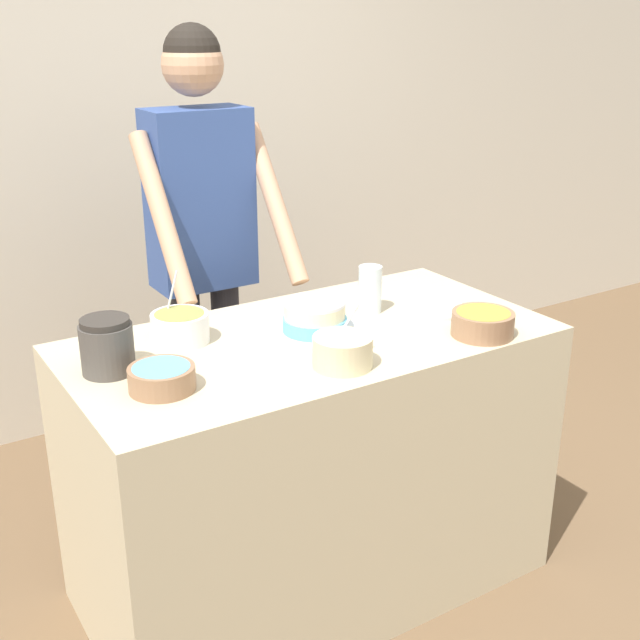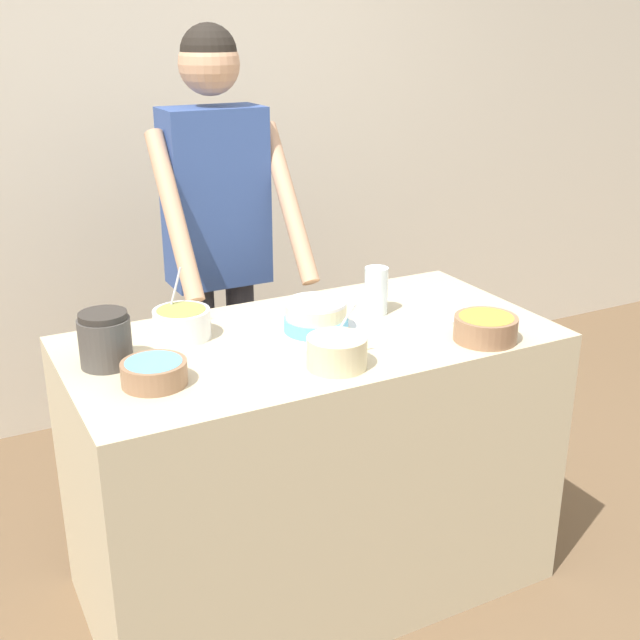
{
  "view_description": "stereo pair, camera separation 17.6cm",
  "coord_description": "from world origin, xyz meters",
  "px_view_note": "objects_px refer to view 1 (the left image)",
  "views": [
    {
      "loc": [
        -1.16,
        -1.53,
        1.78
      ],
      "look_at": [
        0.01,
        0.33,
        0.95
      ],
      "focal_mm": 45.0,
      "sensor_mm": 36.0,
      "label": 1
    },
    {
      "loc": [
        -1.01,
        -1.62,
        1.78
      ],
      "look_at": [
        0.01,
        0.33,
        0.95
      ],
      "focal_mm": 45.0,
      "sensor_mm": 36.0,
      "label": 2
    }
  ],
  "objects_px": {
    "ceramic_plate": "(434,309)",
    "stoneware_jar": "(107,346)",
    "cake": "(315,320)",
    "frosting_bowl_orange": "(483,323)",
    "frosting_bowl_white": "(343,350)",
    "frosting_bowl_blue": "(162,377)",
    "person_baker": "(202,220)",
    "drinking_glass": "(370,289)",
    "frosting_bowl_olive": "(180,326)"
  },
  "relations": [
    {
      "from": "ceramic_plate",
      "to": "stoneware_jar",
      "type": "relative_size",
      "value": 1.38
    },
    {
      "from": "cake",
      "to": "frosting_bowl_orange",
      "type": "distance_m",
      "value": 0.5
    },
    {
      "from": "cake",
      "to": "frosting_bowl_white",
      "type": "xyz_separation_m",
      "value": [
        -0.06,
        -0.25,
        0.0
      ]
    },
    {
      "from": "frosting_bowl_blue",
      "to": "frosting_bowl_white",
      "type": "bearing_deg",
      "value": -14.6
    },
    {
      "from": "cake",
      "to": "stoneware_jar",
      "type": "xyz_separation_m",
      "value": [
        -0.62,
        0.06,
        0.03
      ]
    },
    {
      "from": "frosting_bowl_white",
      "to": "stoneware_jar",
      "type": "xyz_separation_m",
      "value": [
        -0.55,
        0.3,
        0.03
      ]
    },
    {
      "from": "frosting_bowl_blue",
      "to": "stoneware_jar",
      "type": "height_order",
      "value": "stoneware_jar"
    },
    {
      "from": "person_baker",
      "to": "ceramic_plate",
      "type": "xyz_separation_m",
      "value": [
        0.47,
        -0.74,
        -0.2
      ]
    },
    {
      "from": "cake",
      "to": "drinking_glass",
      "type": "distance_m",
      "value": 0.26
    },
    {
      "from": "person_baker",
      "to": "frosting_bowl_orange",
      "type": "distance_m",
      "value": 1.1
    },
    {
      "from": "person_baker",
      "to": "cake",
      "type": "xyz_separation_m",
      "value": [
        0.04,
        -0.71,
        -0.17
      ]
    },
    {
      "from": "person_baker",
      "to": "drinking_glass",
      "type": "relative_size",
      "value": 11.52
    },
    {
      "from": "ceramic_plate",
      "to": "stoneware_jar",
      "type": "distance_m",
      "value": 1.06
    },
    {
      "from": "stoneware_jar",
      "to": "drinking_glass",
      "type": "bearing_deg",
      "value": 0.75
    },
    {
      "from": "cake",
      "to": "drinking_glass",
      "type": "bearing_deg",
      "value": 15.12
    },
    {
      "from": "person_baker",
      "to": "stoneware_jar",
      "type": "height_order",
      "value": "person_baker"
    },
    {
      "from": "cake",
      "to": "ceramic_plate",
      "type": "distance_m",
      "value": 0.44
    },
    {
      "from": "frosting_bowl_olive",
      "to": "person_baker",
      "type": "bearing_deg",
      "value": 59.26
    },
    {
      "from": "cake",
      "to": "frosting_bowl_blue",
      "type": "bearing_deg",
      "value": -167.13
    },
    {
      "from": "frosting_bowl_white",
      "to": "frosting_bowl_olive",
      "type": "distance_m",
      "value": 0.5
    },
    {
      "from": "frosting_bowl_orange",
      "to": "frosting_bowl_white",
      "type": "relative_size",
      "value": 1.13
    },
    {
      "from": "cake",
      "to": "stoneware_jar",
      "type": "distance_m",
      "value": 0.62
    },
    {
      "from": "frosting_bowl_olive",
      "to": "drinking_glass",
      "type": "distance_m",
      "value": 0.63
    },
    {
      "from": "ceramic_plate",
      "to": "cake",
      "type": "bearing_deg",
      "value": 175.34
    },
    {
      "from": "frosting_bowl_olive",
      "to": "cake",
      "type": "bearing_deg",
      "value": -22.95
    },
    {
      "from": "frosting_bowl_olive",
      "to": "ceramic_plate",
      "type": "bearing_deg",
      "value": -13.41
    },
    {
      "from": "person_baker",
      "to": "frosting_bowl_blue",
      "type": "distance_m",
      "value": 0.98
    },
    {
      "from": "cake",
      "to": "person_baker",
      "type": "bearing_deg",
      "value": 93.21
    },
    {
      "from": "ceramic_plate",
      "to": "frosting_bowl_olive",
      "type": "bearing_deg",
      "value": 166.59
    },
    {
      "from": "frosting_bowl_white",
      "to": "stoneware_jar",
      "type": "bearing_deg",
      "value": 151.34
    },
    {
      "from": "person_baker",
      "to": "frosting_bowl_orange",
      "type": "bearing_deg",
      "value": -65.07
    },
    {
      "from": "frosting_bowl_olive",
      "to": "ceramic_plate",
      "type": "height_order",
      "value": "frosting_bowl_olive"
    },
    {
      "from": "frosting_bowl_orange",
      "to": "frosting_bowl_white",
      "type": "xyz_separation_m",
      "value": [
        -0.48,
        0.03,
        0.01
      ]
    },
    {
      "from": "frosting_bowl_white",
      "to": "frosting_bowl_orange",
      "type": "bearing_deg",
      "value": -3.88
    },
    {
      "from": "person_baker",
      "to": "drinking_glass",
      "type": "bearing_deg",
      "value": -65.54
    },
    {
      "from": "cake",
      "to": "frosting_bowl_white",
      "type": "relative_size",
      "value": 1.74
    },
    {
      "from": "frosting_bowl_orange",
      "to": "drinking_glass",
      "type": "distance_m",
      "value": 0.39
    },
    {
      "from": "frosting_bowl_orange",
      "to": "cake",
      "type": "bearing_deg",
      "value": 146.38
    },
    {
      "from": "frosting_bowl_orange",
      "to": "ceramic_plate",
      "type": "distance_m",
      "value": 0.25
    },
    {
      "from": "cake",
      "to": "frosting_bowl_olive",
      "type": "height_order",
      "value": "frosting_bowl_olive"
    },
    {
      "from": "ceramic_plate",
      "to": "stoneware_jar",
      "type": "bearing_deg",
      "value": 175.0
    },
    {
      "from": "cake",
      "to": "ceramic_plate",
      "type": "bearing_deg",
      "value": -4.66
    },
    {
      "from": "frosting_bowl_orange",
      "to": "frosting_bowl_olive",
      "type": "relative_size",
      "value": 0.94
    },
    {
      "from": "frosting_bowl_blue",
      "to": "ceramic_plate",
      "type": "distance_m",
      "value": 0.98
    },
    {
      "from": "person_baker",
      "to": "frosting_bowl_white",
      "type": "bearing_deg",
      "value": -91.42
    },
    {
      "from": "person_baker",
      "to": "frosting_bowl_olive",
      "type": "xyz_separation_m",
      "value": [
        -0.33,
        -0.55,
        -0.16
      ]
    },
    {
      "from": "person_baker",
      "to": "cake",
      "type": "height_order",
      "value": "person_baker"
    },
    {
      "from": "person_baker",
      "to": "stoneware_jar",
      "type": "distance_m",
      "value": 0.88
    },
    {
      "from": "frosting_bowl_blue",
      "to": "frosting_bowl_white",
      "type": "distance_m",
      "value": 0.49
    },
    {
      "from": "frosting_bowl_blue",
      "to": "frosting_bowl_white",
      "type": "relative_size",
      "value": 1.04
    }
  ]
}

